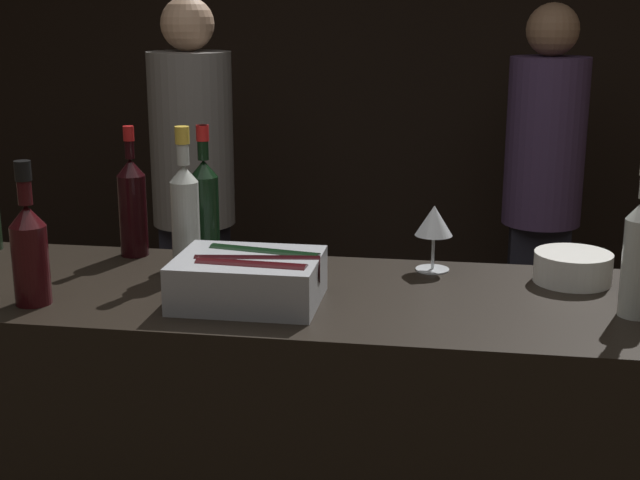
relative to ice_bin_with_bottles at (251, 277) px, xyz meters
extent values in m
cube|color=black|center=(0.14, 2.59, 0.38)|extent=(6.40, 0.06, 2.80)
cube|color=black|center=(0.14, 0.09, -0.54)|extent=(2.37, 0.62, 0.96)
cube|color=#9EA0A5|center=(-0.01, 0.00, -0.01)|extent=(0.32, 0.26, 0.11)
cylinder|color=black|center=(0.01, -0.06, 0.02)|extent=(0.25, 0.08, 0.07)
cylinder|color=black|center=(0.02, 0.00, 0.02)|extent=(0.29, 0.10, 0.06)
cylinder|color=black|center=(0.02, 0.06, 0.02)|extent=(0.27, 0.11, 0.07)
cylinder|color=silver|center=(0.74, 0.27, -0.02)|extent=(0.19, 0.19, 0.07)
cylinder|color=gray|center=(0.74, 0.27, 0.01)|extent=(0.15, 0.15, 0.01)
cylinder|color=silver|center=(0.40, 0.32, -0.06)|extent=(0.09, 0.09, 0.00)
cylinder|color=silver|center=(0.40, 0.32, -0.01)|extent=(0.01, 0.01, 0.09)
cone|color=silver|center=(0.40, 0.32, 0.07)|extent=(0.10, 0.10, 0.08)
cylinder|color=silver|center=(0.04, 0.30, -0.04)|extent=(0.06, 0.06, 0.05)
sphere|color=#F9D67F|center=(0.04, 0.30, -0.03)|extent=(0.03, 0.03, 0.03)
cylinder|color=black|center=(-0.49, -0.09, 0.03)|extent=(0.08, 0.08, 0.18)
cone|color=black|center=(-0.49, -0.09, 0.14)|extent=(0.08, 0.08, 0.05)
cylinder|color=black|center=(-0.49, -0.09, 0.22)|extent=(0.03, 0.03, 0.10)
cylinder|color=black|center=(-0.49, -0.09, 0.25)|extent=(0.04, 0.04, 0.04)
cylinder|color=#B2B7AD|center=(0.85, 0.04, 0.05)|extent=(0.08, 0.08, 0.22)
cylinder|color=black|center=(-0.40, 0.34, 0.05)|extent=(0.08, 0.08, 0.22)
cone|color=black|center=(-0.40, 0.34, 0.18)|extent=(0.08, 0.08, 0.05)
cylinder|color=black|center=(-0.40, 0.34, 0.25)|extent=(0.03, 0.03, 0.09)
cylinder|color=red|center=(-0.40, 0.34, 0.27)|extent=(0.03, 0.03, 0.04)
cylinder|color=#B2B7AD|center=(-0.21, 0.20, 0.06)|extent=(0.07, 0.07, 0.23)
cone|color=#B2B7AD|center=(-0.21, 0.20, 0.19)|extent=(0.07, 0.07, 0.04)
cylinder|color=#B2B7AD|center=(-0.21, 0.20, 0.26)|extent=(0.03, 0.03, 0.09)
cylinder|color=gold|center=(-0.21, 0.20, 0.29)|extent=(0.04, 0.04, 0.04)
cylinder|color=black|center=(-0.20, 0.33, 0.05)|extent=(0.07, 0.07, 0.22)
cone|color=black|center=(-0.20, 0.33, 0.18)|extent=(0.07, 0.07, 0.04)
cylinder|color=black|center=(-0.20, 0.33, 0.25)|extent=(0.03, 0.03, 0.09)
cylinder|color=red|center=(-0.20, 0.33, 0.28)|extent=(0.03, 0.03, 0.04)
cube|color=black|center=(-0.61, 1.55, -0.65)|extent=(0.25, 0.18, 0.75)
cylinder|color=slate|center=(-0.61, 1.55, 0.07)|extent=(0.33, 0.33, 0.69)
sphere|color=tan|center=(-0.61, 1.55, 0.52)|extent=(0.21, 0.21, 0.21)
cube|color=black|center=(0.80, 1.83, -0.65)|extent=(0.24, 0.18, 0.73)
cylinder|color=#473356|center=(0.80, 1.83, 0.05)|extent=(0.32, 0.32, 0.68)
sphere|color=#997051|center=(0.80, 1.83, 0.50)|extent=(0.21, 0.21, 0.21)
camera|label=1|loc=(0.46, -1.88, 0.60)|focal=50.00mm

